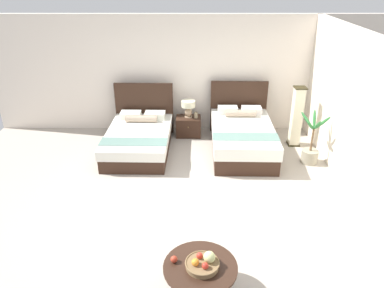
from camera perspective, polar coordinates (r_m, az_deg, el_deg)
The scene contains 13 objects.
ground_plane at distance 6.37m, azimuth -0.36°, elevation -8.57°, with size 9.25×9.87×0.02m, color #ACA194.
wall_back at distance 8.69m, azimuth -0.28°, elevation 10.83°, with size 9.25×0.12×2.68m, color white.
wall_side_right at distance 6.70m, azimuth 24.63°, elevation 3.79°, with size 0.12×5.47×2.68m, color #F2E5CF.
bed_near_window at distance 7.97m, azimuth -8.24°, elevation 1.00°, with size 1.38×2.10×1.21m.
bed_near_corner at distance 7.93m, azimuth 7.72°, elevation 1.25°, with size 1.35×2.24×1.24m.
nightstand at distance 8.59m, azimuth -0.60°, elevation 2.78°, with size 0.57×0.45×0.45m.
table_lamp at distance 8.43m, azimuth -0.62°, elevation 5.88°, with size 0.32×0.32×0.39m.
vase at distance 8.44m, azimuth 0.55°, elevation 4.53°, with size 0.09×0.09×0.14m.
coffee_table at distance 4.57m, azimuth 1.26°, elevation -19.32°, with size 0.88×0.88×0.45m.
fruit_bowl at distance 4.45m, azimuth 1.71°, elevation -18.00°, with size 0.40×0.40×0.20m.
loose_apple at distance 4.52m, azimuth -2.85°, elevation -17.47°, with size 0.08×0.08×0.08m.
floor_lamp_corner at distance 8.28m, azimuth 15.90°, elevation 4.09°, with size 0.25×0.25×1.33m.
potted_palm at distance 7.73m, azimuth 17.89°, elevation -0.89°, with size 0.58×0.50×1.08m.
Camera 1 is at (0.04, -5.26, 3.59)m, focal length 34.31 mm.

